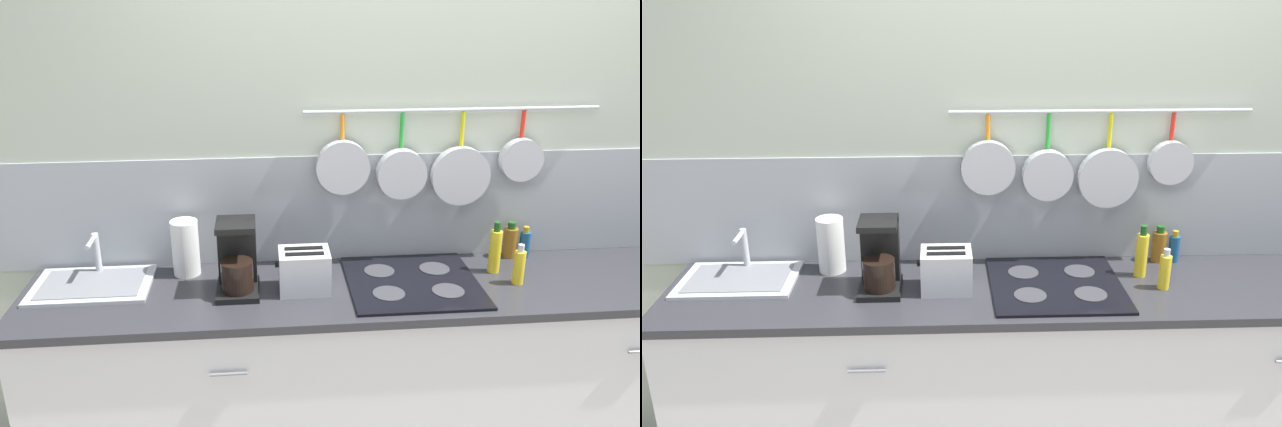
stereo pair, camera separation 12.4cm
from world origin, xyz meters
TOP-DOWN VIEW (x-y plane):
  - wall_back at (0.00, 0.33)m, footprint 7.20×0.15m
  - cabinet_base at (0.00, -0.00)m, footprint 3.26×0.55m
  - countertop at (0.00, 0.00)m, footprint 3.30×0.58m
  - sink_basin at (-1.38, 0.11)m, footprint 0.47×0.33m
  - paper_towel_roll at (-1.00, 0.20)m, footprint 0.11×0.11m
  - coffee_maker at (-0.78, 0.03)m, footprint 0.17×0.21m
  - toaster at (-0.51, 0.00)m, footprint 0.22×0.16m
  - cooktop at (-0.06, 0.01)m, footprint 0.54×0.52m
  - bottle_vinegar at (0.31, 0.09)m, footprint 0.05×0.05m
  - bottle_olive_oil at (0.37, -0.03)m, footprint 0.05×0.05m
  - bottle_cooking_wine at (0.44, 0.24)m, footprint 0.06×0.06m
  - bottle_hot_sauce at (0.51, 0.23)m, footprint 0.05×0.05m

SIDE VIEW (x-z plane):
  - cabinet_base at x=0.00m, z-range 0.00..0.88m
  - countertop at x=0.00m, z-range 0.88..0.92m
  - cooktop at x=-0.06m, z-range 0.92..0.93m
  - sink_basin at x=-1.38m, z-range 0.84..1.03m
  - bottle_hot_sauce at x=0.51m, z-range 0.91..1.05m
  - bottle_cooking_wine at x=0.44m, z-range 0.91..1.07m
  - bottle_olive_oil at x=0.37m, z-range 0.91..1.08m
  - toaster at x=-0.51m, z-range 0.92..1.09m
  - bottle_vinegar at x=0.31m, z-range 0.90..1.13m
  - paper_towel_roll at x=-1.00m, z-range 0.92..1.16m
  - coffee_maker at x=-0.78m, z-range 0.89..1.19m
  - wall_back at x=0.00m, z-range -0.02..2.58m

